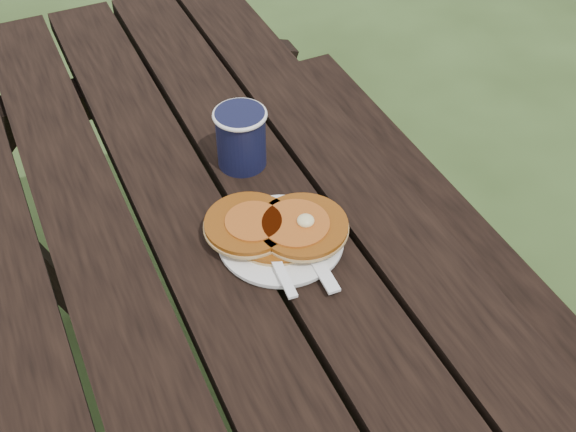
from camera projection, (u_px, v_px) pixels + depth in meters
name	position (u px, v px, depth m)	size (l,w,h in m)	color
picnic_table	(226.00, 398.00, 1.38)	(1.36, 1.80, 0.75)	black
plate	(281.00, 240.00, 1.15)	(0.20, 0.20, 0.01)	white
pancake_stack	(277.00, 227.00, 1.14)	(0.22, 0.18, 0.04)	#8F4810
knife	(310.00, 251.00, 1.12)	(0.02, 0.18, 0.01)	white
fork	(281.00, 271.00, 1.08)	(0.03, 0.16, 0.01)	white
coffee_cup	(241.00, 135.00, 1.25)	(0.09, 0.09, 0.11)	black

